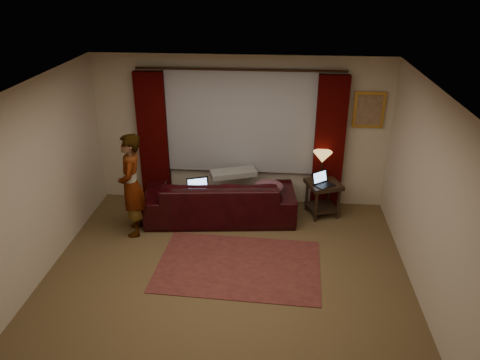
% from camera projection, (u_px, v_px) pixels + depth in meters
% --- Properties ---
extents(floor, '(5.00, 5.00, 0.01)m').
position_uv_depth(floor, '(225.00, 285.00, 6.27)').
color(floor, brown).
rests_on(floor, ground).
extents(ceiling, '(5.00, 5.00, 0.02)m').
position_uv_depth(ceiling, '(222.00, 94.00, 5.17)').
color(ceiling, silver).
rests_on(ceiling, ground).
extents(wall_back, '(5.00, 0.02, 2.60)m').
position_uv_depth(wall_back, '(241.00, 132.00, 7.98)').
color(wall_back, beige).
rests_on(wall_back, ground).
extents(wall_front, '(5.00, 0.02, 2.60)m').
position_uv_depth(wall_front, '(185.00, 352.00, 3.46)').
color(wall_front, beige).
rests_on(wall_front, ground).
extents(wall_left, '(0.02, 5.00, 2.60)m').
position_uv_depth(wall_left, '(28.00, 191.00, 5.91)').
color(wall_left, beige).
rests_on(wall_left, ground).
extents(wall_right, '(0.02, 5.00, 2.60)m').
position_uv_depth(wall_right, '(433.00, 207.00, 5.53)').
color(wall_right, beige).
rests_on(wall_right, ground).
extents(sheer_curtain, '(2.50, 0.05, 1.80)m').
position_uv_depth(sheer_curtain, '(240.00, 122.00, 7.84)').
color(sheer_curtain, '#9E9FA6').
rests_on(sheer_curtain, wall_back).
extents(drape_left, '(0.50, 0.14, 2.30)m').
position_uv_depth(drape_left, '(153.00, 138.00, 8.05)').
color(drape_left, '#310201').
rests_on(drape_left, floor).
extents(drape_right, '(0.50, 0.14, 2.30)m').
position_uv_depth(drape_right, '(329.00, 143.00, 7.82)').
color(drape_right, '#310201').
rests_on(drape_right, floor).
extents(curtain_rod, '(0.04, 0.04, 3.40)m').
position_uv_depth(curtain_rod, '(240.00, 70.00, 7.43)').
color(curtain_rod, '#311D0F').
rests_on(curtain_rod, wall_back).
extents(picture_frame, '(0.50, 0.04, 0.60)m').
position_uv_depth(picture_frame, '(369.00, 110.00, 7.60)').
color(picture_frame, '#B87F2C').
rests_on(picture_frame, wall_back).
extents(sofa, '(2.56, 1.31, 0.99)m').
position_uv_depth(sofa, '(220.00, 191.00, 7.72)').
color(sofa, black).
rests_on(sofa, floor).
extents(throw_blanket, '(0.82, 0.54, 0.09)m').
position_uv_depth(throw_blanket, '(233.00, 158.00, 7.72)').
color(throw_blanket, gray).
rests_on(throw_blanket, sofa).
extents(clothing_pile, '(0.50, 0.38, 0.21)m').
position_uv_depth(clothing_pile, '(269.00, 187.00, 7.62)').
color(clothing_pile, brown).
rests_on(clothing_pile, sofa).
extents(laptop_sofa, '(0.46, 0.48, 0.26)m').
position_uv_depth(laptop_sofa, '(199.00, 189.00, 7.51)').
color(laptop_sofa, black).
rests_on(laptop_sofa, sofa).
extents(area_rug, '(2.36, 1.63, 0.01)m').
position_uv_depth(area_rug, '(239.00, 266.00, 6.66)').
color(area_rug, brown).
rests_on(area_rug, floor).
extents(end_table, '(0.67, 0.67, 0.60)m').
position_uv_depth(end_table, '(322.00, 198.00, 7.91)').
color(end_table, black).
rests_on(end_table, floor).
extents(tiffany_lamp, '(0.43, 0.43, 0.50)m').
position_uv_depth(tiffany_lamp, '(322.00, 166.00, 7.78)').
color(tiffany_lamp, olive).
rests_on(tiffany_lamp, end_table).
extents(laptop_table, '(0.44, 0.44, 0.22)m').
position_uv_depth(laptop_table, '(325.00, 179.00, 7.62)').
color(laptop_table, black).
rests_on(laptop_table, end_table).
extents(person, '(0.57, 0.57, 1.65)m').
position_uv_depth(person, '(132.00, 185.00, 7.16)').
color(person, gray).
rests_on(person, floor).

